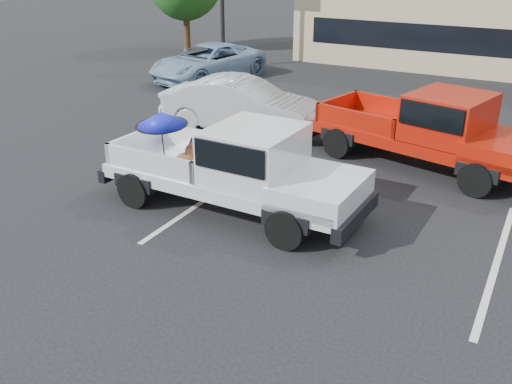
# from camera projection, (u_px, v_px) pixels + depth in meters

# --- Properties ---
(ground) EXTENTS (90.00, 90.00, 0.00)m
(ground) POSITION_uv_depth(u_px,v_px,m) (296.00, 272.00, 9.80)
(ground) COLOR black
(ground) RESTS_ON ground
(stripe_left) EXTENTS (0.12, 5.00, 0.01)m
(stripe_left) POSITION_uv_depth(u_px,v_px,m) (211.00, 196.00, 12.71)
(stripe_left) COLOR silver
(stripe_left) RESTS_ON ground
(stripe_right) EXTENTS (0.12, 5.00, 0.01)m
(stripe_right) POSITION_uv_depth(u_px,v_px,m) (497.00, 262.00, 10.10)
(stripe_right) COLOR silver
(stripe_right) RESTS_ON ground
(silver_pickup) EXTENTS (5.74, 2.24, 2.06)m
(silver_pickup) POSITION_uv_depth(u_px,v_px,m) (244.00, 165.00, 11.54)
(silver_pickup) COLOR black
(silver_pickup) RESTS_ON ground
(red_pickup) EXTENTS (6.15, 3.35, 1.92)m
(red_pickup) POSITION_uv_depth(u_px,v_px,m) (440.00, 128.00, 13.81)
(red_pickup) COLOR black
(red_pickup) RESTS_ON ground
(silver_sedan) EXTENTS (4.86, 2.15, 1.55)m
(silver_sedan) POSITION_uv_depth(u_px,v_px,m) (241.00, 105.00, 16.80)
(silver_sedan) COLOR silver
(silver_sedan) RESTS_ON ground
(blue_suv) EXTENTS (3.41, 5.45, 1.40)m
(blue_suv) POSITION_uv_depth(u_px,v_px,m) (208.00, 62.00, 23.03)
(blue_suv) COLOR #819FC0
(blue_suv) RESTS_ON ground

